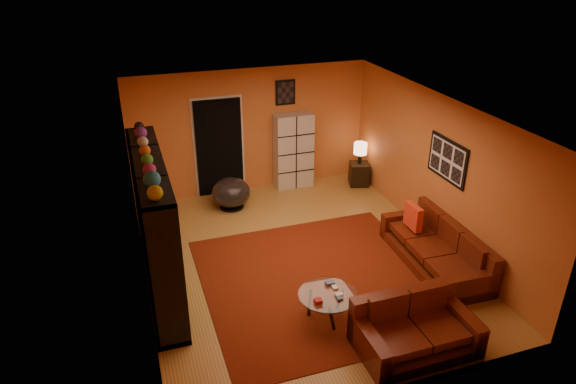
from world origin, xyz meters
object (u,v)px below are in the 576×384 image
object	(u,v)px
entertainment_unit	(155,226)
tv	(159,230)
sofa	(439,249)
bowl_chair	(231,192)
table_lamp	(360,149)
storage_cabinet	(294,151)
loveseat	(413,327)
coffee_table	(327,297)
side_table	(359,174)

from	to	relation	value
entertainment_unit	tv	distance (m)	0.08
entertainment_unit	sofa	world-z (taller)	entertainment_unit
tv	bowl_chair	bearing A→B (deg)	-35.02
table_lamp	storage_cabinet	bearing A→B (deg)	163.23
loveseat	coffee_table	distance (m)	1.21
loveseat	storage_cabinet	bearing A→B (deg)	-2.01
tv	coffee_table	size ratio (longest dim) A/B	1.15
sofa	tv	bearing A→B (deg)	171.63
sofa	side_table	distance (m)	3.26
tv	storage_cabinet	distance (m)	4.20
sofa	bowl_chair	world-z (taller)	sofa
loveseat	bowl_chair	distance (m)	4.82
tv	storage_cabinet	size ratio (longest dim) A/B	0.59
tv	storage_cabinet	bearing A→B (deg)	-47.50
tv	side_table	bearing A→B (deg)	-61.57
bowl_chair	side_table	distance (m)	2.91
entertainment_unit	sofa	size ratio (longest dim) A/B	1.34
coffee_table	storage_cabinet	distance (m)	4.51
entertainment_unit	loveseat	world-z (taller)	entertainment_unit
storage_cabinet	side_table	size ratio (longest dim) A/B	3.25
coffee_table	table_lamp	size ratio (longest dim) A/B	1.74
sofa	coffee_table	world-z (taller)	sofa
bowl_chair	entertainment_unit	bearing A→B (deg)	-126.33
tv	bowl_chair	xyz separation A→B (m)	(1.57, 2.24, -0.66)
coffee_table	tv	bearing A→B (deg)	143.61
entertainment_unit	table_lamp	xyz separation A→B (m)	(4.53, 2.38, -0.22)
coffee_table	table_lamp	xyz separation A→B (m)	(2.40, 3.95, 0.46)
loveseat	table_lamp	size ratio (longest dim) A/B	3.23
sofa	storage_cabinet	world-z (taller)	storage_cabinet
tv	coffee_table	world-z (taller)	tv
side_table	table_lamp	world-z (taller)	table_lamp
tv	sofa	xyz separation A→B (m)	(4.36, -0.84, -0.71)
tv	bowl_chair	world-z (taller)	tv
entertainment_unit	table_lamp	distance (m)	5.12
storage_cabinet	table_lamp	distance (m)	1.44
storage_cabinet	loveseat	bearing A→B (deg)	-92.35
loveseat	coffee_table	bearing A→B (deg)	45.13
coffee_table	table_lamp	world-z (taller)	table_lamp
tv	side_table	size ratio (longest dim) A/B	1.91
entertainment_unit	bowl_chair	xyz separation A→B (m)	(1.62, 2.20, -0.72)
tv	table_lamp	distance (m)	5.09
sofa	table_lamp	distance (m)	3.31
entertainment_unit	bowl_chair	world-z (taller)	entertainment_unit
tv	sofa	bearing A→B (deg)	-100.88
loveseat	side_table	distance (m)	5.04
storage_cabinet	entertainment_unit	bearing A→B (deg)	-138.93
tv	coffee_table	xyz separation A→B (m)	(2.08, -1.53, -0.62)
tv	coffee_table	distance (m)	2.66
storage_cabinet	bowl_chair	bearing A→B (deg)	-159.22
loveseat	bowl_chair	world-z (taller)	loveseat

